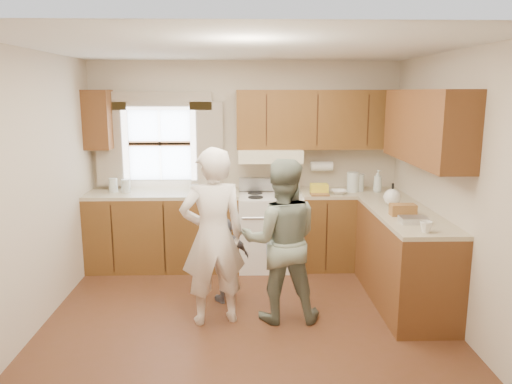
{
  "coord_description": "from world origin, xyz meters",
  "views": [
    {
      "loc": [
        -0.03,
        -4.46,
        2.13
      ],
      "look_at": [
        0.1,
        0.4,
        1.15
      ],
      "focal_mm": 35.0,
      "sensor_mm": 36.0,
      "label": 1
    }
  ],
  "objects_px": {
    "stove": "(270,230)",
    "woman_left": "(213,237)",
    "woman_right": "(281,241)",
    "child": "(227,260)"
  },
  "relations": [
    {
      "from": "stove",
      "to": "woman_left",
      "type": "relative_size",
      "value": 0.65
    },
    {
      "from": "stove",
      "to": "woman_right",
      "type": "relative_size",
      "value": 0.69
    },
    {
      "from": "woman_left",
      "to": "child",
      "type": "distance_m",
      "value": 0.61
    },
    {
      "from": "woman_left",
      "to": "woman_right",
      "type": "relative_size",
      "value": 1.07
    },
    {
      "from": "stove",
      "to": "woman_right",
      "type": "xyz_separation_m",
      "value": [
        0.02,
        -1.45,
        0.3
      ]
    },
    {
      "from": "stove",
      "to": "child",
      "type": "xyz_separation_m",
      "value": [
        -0.5,
        -1.03,
        -0.03
      ]
    },
    {
      "from": "woman_left",
      "to": "stove",
      "type": "bearing_deg",
      "value": -126.87
    },
    {
      "from": "woman_right",
      "to": "woman_left",
      "type": "bearing_deg",
      "value": 4.75
    },
    {
      "from": "woman_left",
      "to": "woman_right",
      "type": "height_order",
      "value": "woman_left"
    },
    {
      "from": "stove",
      "to": "woman_right",
      "type": "height_order",
      "value": "woman_right"
    }
  ]
}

